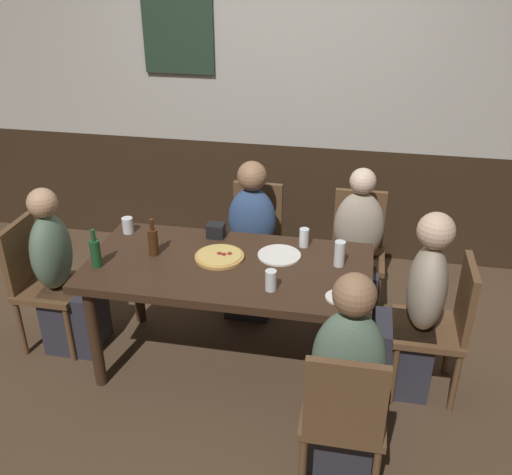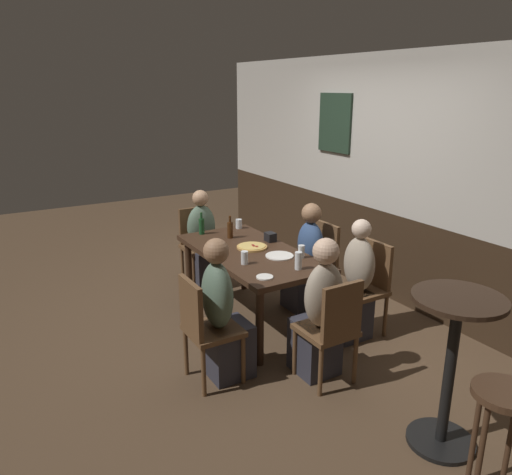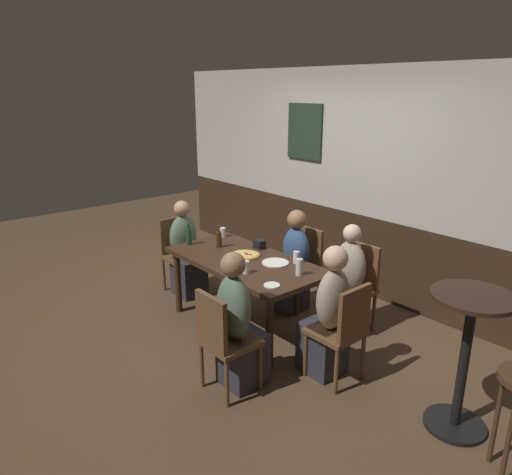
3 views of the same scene
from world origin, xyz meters
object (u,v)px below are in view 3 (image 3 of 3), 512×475
at_px(person_mid_far, 292,268).
at_px(plate_white_large, 275,263).
at_px(dining_table, 245,267).
at_px(condiment_caddy, 259,244).
at_px(tumbler_water, 299,268).
at_px(chair_head_west, 179,250).
at_px(pint_glass_pale, 246,268).
at_px(chair_head_east, 343,328).
at_px(person_head_east, 328,321).
at_px(plate_white_small, 272,285).
at_px(chair_right_far, 356,283).
at_px(person_head_west, 186,256).
at_px(beer_bottle_brown, 219,239).
at_px(beer_glass_half, 223,233).
at_px(person_right_near, 239,331).
at_px(beer_bottle_green, 189,236).
at_px(pizza, 245,255).
at_px(chair_mid_far, 303,263).
at_px(side_bar_table, 465,352).
at_px(pint_glass_amber, 296,258).
at_px(chair_right_near, 223,337).
at_px(person_right_far, 346,289).

xyz_separation_m(person_mid_far, plate_white_large, (0.28, -0.52, 0.27)).
bearing_deg(dining_table, plate_white_large, 28.26).
bearing_deg(condiment_caddy, tumbler_water, -15.15).
relative_size(chair_head_west, pint_glass_pale, 7.41).
bearing_deg(chair_head_east, person_head_east, 180.00).
relative_size(plate_white_small, condiment_caddy, 1.29).
distance_m(chair_right_far, person_head_west, 2.02).
bearing_deg(chair_head_east, beer_bottle_brown, 179.10).
relative_size(person_head_west, beer_glass_half, 10.86).
bearing_deg(chair_head_west, plate_white_small, -7.22).
bearing_deg(person_right_near, chair_right_far, 90.00).
bearing_deg(beer_bottle_green, plate_white_large, 17.32).
bearing_deg(condiment_caddy, plate_white_large, -21.69).
distance_m(person_mid_far, beer_glass_half, 0.89).
bearing_deg(beer_bottle_brown, pizza, 4.35).
bearing_deg(chair_head_east, chair_mid_far, 146.45).
bearing_deg(person_head_east, beer_bottle_green, -174.74).
bearing_deg(person_head_west, chair_mid_far, 37.30).
bearing_deg(side_bar_table, person_mid_far, 167.74).
xyz_separation_m(pint_glass_amber, tumbler_water, (0.23, -0.20, 0.02)).
bearing_deg(pint_glass_amber, chair_right_near, -73.89).
bearing_deg(plate_white_large, tumbler_water, -6.59).
relative_size(chair_mid_far, plate_white_large, 3.36).
bearing_deg(side_bar_table, condiment_caddy, 176.89).
bearing_deg(side_bar_table, beer_bottle_green, -172.78).
relative_size(pint_glass_amber, side_bar_table, 0.11).
bearing_deg(chair_mid_far, person_mid_far, -90.00).
distance_m(dining_table, plate_white_large, 0.33).
bearing_deg(side_bar_table, pint_glass_pale, -167.16).
distance_m(chair_head_west, person_mid_far, 1.43).
distance_m(dining_table, tumbler_water, 0.67).
height_order(person_mid_far, beer_bottle_green, person_mid_far).
bearing_deg(pint_glass_pale, chair_head_west, 171.64).
bearing_deg(chair_mid_far, plate_white_large, -67.62).
relative_size(person_right_near, pizza, 3.94).
height_order(dining_table, chair_head_west, chair_head_west).
distance_m(chair_head_west, side_bar_table, 3.44).
bearing_deg(pizza, person_head_west, -176.79).
relative_size(pizza, pint_glass_amber, 2.49).
relative_size(person_right_near, beer_bottle_green, 4.93).
bearing_deg(chair_head_east, tumbler_water, 169.93).
bearing_deg(plate_white_small, chair_head_east, 22.24).
bearing_deg(plate_white_small, beer_bottle_brown, 166.57).
bearing_deg(beer_glass_half, person_right_far, 14.96).
height_order(person_right_near, beer_bottle_green, person_right_near).
bearing_deg(chair_right_far, person_right_far, -90.00).
height_order(chair_head_east, beer_glass_half, chair_head_east).
bearing_deg(plate_white_large, pint_glass_pale, -88.17).
xyz_separation_m(chair_right_far, person_right_far, (0.00, -0.16, -0.03)).
bearing_deg(pint_glass_pale, tumbler_water, 44.08).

